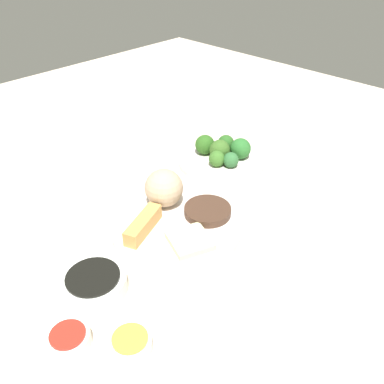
{
  "coord_description": "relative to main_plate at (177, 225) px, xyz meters",
  "views": [
    {
      "loc": [
        0.43,
        0.46,
        0.56
      ],
      "look_at": [
        -0.09,
        -0.04,
        0.06
      ],
      "focal_mm": 38.64,
      "sensor_mm": 36.0,
      "label": 1
    }
  ],
  "objects": [
    {
      "name": "sauce_ramekin_hot_mustard_liquid",
      "position": [
        0.24,
        0.15,
        0.02
      ],
      "size": [
        0.05,
        0.05,
        0.0
      ],
      "primitive_type": "cylinder",
      "color": "yellow",
      "rests_on": "sauce_ramekin_hot_mustard"
    },
    {
      "name": "broccoli_floret_0",
      "position": [
        -0.26,
        -0.11,
        0.03
      ],
      "size": [
        0.05,
        0.05,
        0.05
      ],
      "primitive_type": "sphere",
      "color": "#3B6525",
      "rests_on": "broccoli_plate"
    },
    {
      "name": "sauce_ramekin_sweet_and_sour",
      "position": [
        0.3,
        0.08,
        0.0
      ],
      "size": [
        0.07,
        0.07,
        0.02
      ],
      "primitive_type": "cylinder",
      "color": "white",
      "rests_on": "tabletop"
    },
    {
      "name": "broccoli_plate",
      "position": [
        -0.26,
        -0.1,
        -0.0
      ],
      "size": [
        0.22,
        0.22,
        0.01
      ],
      "primitive_type": "cylinder",
      "color": "white",
      "rests_on": "tabletop"
    },
    {
      "name": "sauce_ramekin_sweet_and_sour_liquid",
      "position": [
        0.3,
        0.08,
        0.02
      ],
      "size": [
        0.05,
        0.05,
        0.0
      ],
      "primitive_type": "cylinder",
      "color": "red",
      "rests_on": "sauce_ramekin_sweet_and_sour"
    },
    {
      "name": "tabletop",
      "position": [
        0.02,
        0.01,
        -0.02
      ],
      "size": [
        2.2,
        2.2,
        0.02
      ],
      "primitive_type": "cube",
      "color": "beige",
      "rests_on": "ground"
    },
    {
      "name": "broccoli_floret_4",
      "position": [
        -0.3,
        -0.07,
        0.03
      ],
      "size": [
        0.05,
        0.05,
        0.05
      ],
      "primitive_type": "sphere",
      "color": "#2B6C2C",
      "rests_on": "broccoli_plate"
    },
    {
      "name": "soy_sauce_bowl",
      "position": [
        0.21,
        0.02,
        0.01
      ],
      "size": [
        0.11,
        0.11,
        0.03
      ],
      "primitive_type": "cylinder",
      "color": "white",
      "rests_on": "tabletop"
    },
    {
      "name": "main_plate",
      "position": [
        0.0,
        0.0,
        0.0
      ],
      "size": [
        0.27,
        0.27,
        0.02
      ],
      "primitive_type": "cylinder",
      "color": "white",
      "rests_on": "tabletop"
    },
    {
      "name": "broccoli_floret_1",
      "position": [
        -0.3,
        -0.12,
        0.03
      ],
      "size": [
        0.04,
        0.04,
        0.04
      ],
      "primitive_type": "sphere",
      "color": "#2A5D21",
      "rests_on": "broccoli_plate"
    },
    {
      "name": "soy_sauce_bowl_liquid",
      "position": [
        0.21,
        0.02,
        0.03
      ],
      "size": [
        0.09,
        0.09,
        0.0
      ],
      "primitive_type": "cylinder",
      "color": "black",
      "rests_on": "soy_sauce_bowl"
    },
    {
      "name": "stir_fry_heap",
      "position": [
        -0.06,
        0.03,
        0.02
      ],
      "size": [
        0.1,
        0.1,
        0.02
      ],
      "primitive_type": "cylinder",
      "color": "#452D21",
      "rests_on": "main_plate"
    },
    {
      "name": "spring_roll",
      "position": [
        0.06,
        -0.03,
        0.02
      ],
      "size": [
        0.11,
        0.07,
        0.03
      ],
      "primitive_type": "cube",
      "rotation": [
        0.0,
        0.0,
        0.37
      ],
      "color": "tan",
      "rests_on": "main_plate"
    },
    {
      "name": "broccoli_floret_5",
      "position": [
        -0.25,
        -0.06,
        0.03
      ],
      "size": [
        0.04,
        0.04,
        0.04
      ],
      "primitive_type": "sphere",
      "color": "#306936",
      "rests_on": "broccoli_plate"
    },
    {
      "name": "broccoli_floret_3",
      "position": [
        -0.23,
        -0.09,
        0.03
      ],
      "size": [
        0.04,
        0.04,
        0.04
      ],
      "primitive_type": "sphere",
      "color": "#3A6D27",
      "rests_on": "broccoli_plate"
    },
    {
      "name": "broccoli_floret_2",
      "position": [
        -0.25,
        -0.15,
        0.03
      ],
      "size": [
        0.05,
        0.05,
        0.05
      ],
      "primitive_type": "sphere",
      "color": "#2C5D1D",
      "rests_on": "broccoli_plate"
    },
    {
      "name": "sauce_ramekin_hot_mustard",
      "position": [
        0.24,
        0.15,
        0.0
      ],
      "size": [
        0.07,
        0.07,
        0.02
      ],
      "primitive_type": "cylinder",
      "color": "white",
      "rests_on": "tabletop"
    },
    {
      "name": "crab_rangoon_wonton",
      "position": [
        0.03,
        0.06,
        0.01
      ],
      "size": [
        0.1,
        0.1,
        0.01
      ],
      "primitive_type": "cube",
      "rotation": [
        0.0,
        0.0,
        -0.38
      ],
      "color": "beige",
      "rests_on": "main_plate"
    },
    {
      "name": "rice_scoop",
      "position": [
        -0.03,
        -0.06,
        0.05
      ],
      "size": [
        0.08,
        0.08,
        0.08
      ],
      "primitive_type": "sphere",
      "color": "tan",
      "rests_on": "main_plate"
    }
  ]
}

